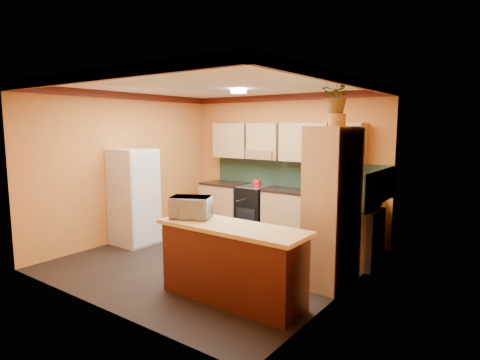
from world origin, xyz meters
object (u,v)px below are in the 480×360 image
at_px(fridge, 134,197).
at_px(breakfast_bar, 232,265).
at_px(base_cabinets_back, 281,213).
at_px(pantry, 333,206).
at_px(stove, 254,209).
at_px(microwave, 191,207).

xyz_separation_m(fridge, breakfast_bar, (2.85, -0.86, -0.41)).
relative_size(base_cabinets_back, pantry, 1.74).
height_order(stove, pantry, pantry).
height_order(stove, fridge, fridge).
bearing_deg(pantry, fridge, -174.52).
bearing_deg(base_cabinets_back, pantry, -43.24).
bearing_deg(base_cabinets_back, microwave, -83.79).
bearing_deg(base_cabinets_back, stove, -180.00).
bearing_deg(stove, breakfast_bar, -60.58).
xyz_separation_m(base_cabinets_back, pantry, (1.72, -1.62, 0.61)).
relative_size(fridge, breakfast_bar, 0.94).
distance_m(fridge, breakfast_bar, 3.00).
bearing_deg(breakfast_bar, fridge, 163.20).
relative_size(stove, breakfast_bar, 0.51).
bearing_deg(microwave, breakfast_bar, -26.47).
distance_m(base_cabinets_back, pantry, 2.44).
xyz_separation_m(base_cabinets_back, stove, (-0.62, -0.00, 0.02)).
distance_m(stove, microwave, 3.04).
height_order(base_cabinets_back, microwave, microwave).
height_order(pantry, breakfast_bar, pantry).
xyz_separation_m(fridge, pantry, (3.60, 0.35, 0.20)).
relative_size(pantry, breakfast_bar, 1.17).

